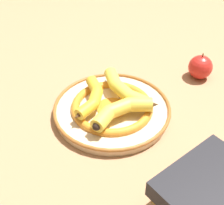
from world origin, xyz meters
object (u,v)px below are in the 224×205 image
(banana_a, at_px, (92,98))
(banana_b, at_px, (123,89))
(banana_c, at_px, (122,110))
(book_stack, at_px, (205,189))
(apple, at_px, (200,67))
(decorative_bowl, at_px, (112,109))

(banana_a, bearing_deg, banana_b, -56.05)
(banana_c, distance_m, book_stack, 0.29)
(banana_a, height_order, banana_b, banana_b)
(apple, bearing_deg, banana_b, -2.74)
(decorative_bowl, relative_size, banana_a, 2.28)
(banana_b, relative_size, book_stack, 0.98)
(banana_b, xyz_separation_m, apple, (-0.29, 0.01, -0.02))
(banana_a, height_order, book_stack, book_stack)
(decorative_bowl, relative_size, book_stack, 1.51)
(decorative_bowl, distance_m, banana_b, 0.07)
(banana_a, xyz_separation_m, banana_c, (-0.04, 0.09, 0.00))
(book_stack, relative_size, apple, 2.45)
(book_stack, bearing_deg, decorative_bowl, 86.89)
(banana_c, xyz_separation_m, book_stack, (-0.01, 0.29, -0.00))
(banana_a, bearing_deg, book_stack, -131.24)
(banana_a, bearing_deg, apple, -53.44)
(book_stack, bearing_deg, apple, 42.29)
(banana_b, relative_size, banana_c, 1.07)
(book_stack, xyz_separation_m, apple, (-0.33, -0.36, -0.01))
(banana_a, xyz_separation_m, apple, (-0.38, 0.02, -0.01))
(banana_c, bearing_deg, book_stack, 93.80)
(book_stack, distance_m, apple, 0.48)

